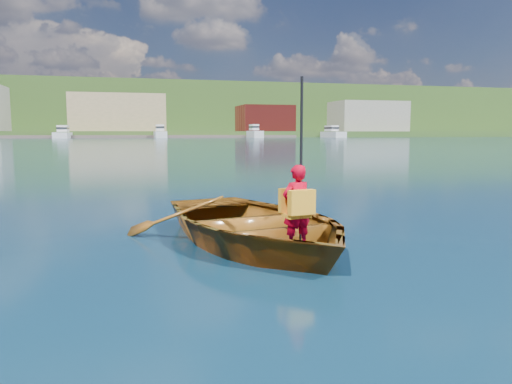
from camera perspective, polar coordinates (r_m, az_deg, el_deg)
ground at (r=7.35m, az=6.35°, el=-5.30°), size 600.00×600.00×0.00m
rowboat at (r=6.92m, az=-0.28°, el=-3.66°), size 3.75×4.67×0.86m
child_paddler at (r=6.15m, az=4.67°, el=-1.56°), size 0.42×0.40×2.12m
shoreline at (r=243.49m, az=-14.06°, el=8.66°), size 400.00×140.00×22.00m
dock at (r=154.75m, az=-15.90°, el=6.11°), size 159.89×15.04×0.80m
waterfront_buildings at (r=171.90m, az=-16.41°, el=8.59°), size 202.00×16.00×14.00m
marina_yachts at (r=150.03m, az=-13.84°, el=6.54°), size 143.15×13.78×4.38m
hillside_trees at (r=249.98m, az=-12.43°, el=10.65°), size 301.94×79.36×25.14m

